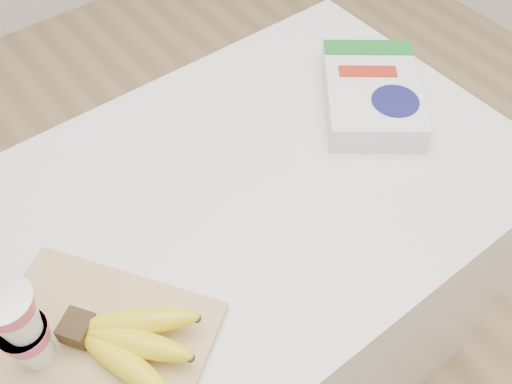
% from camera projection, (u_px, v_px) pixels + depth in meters
% --- Properties ---
extents(table, '(1.10, 0.73, 0.83)m').
position_uv_depth(table, '(246.00, 294.00, 1.39)').
color(table, white).
rests_on(table, ground).
extents(cutting_board, '(0.39, 0.42, 0.02)m').
position_uv_depth(cutting_board, '(97.00, 343.00, 0.87)').
color(cutting_board, tan).
rests_on(cutting_board, table).
extents(bananas, '(0.20, 0.21, 0.07)m').
position_uv_depth(bananas, '(129.00, 341.00, 0.84)').
color(bananas, '#382816').
rests_on(bananas, cutting_board).
extents(yogurt_stack, '(0.08, 0.08, 0.17)m').
position_uv_depth(yogurt_stack, '(21.00, 327.00, 0.78)').
color(yogurt_stack, white).
rests_on(yogurt_stack, cutting_board).
extents(cereal_box, '(0.33, 0.34, 0.06)m').
position_uv_depth(cereal_box, '(372.00, 94.00, 1.19)').
color(cereal_box, white).
rests_on(cereal_box, table).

